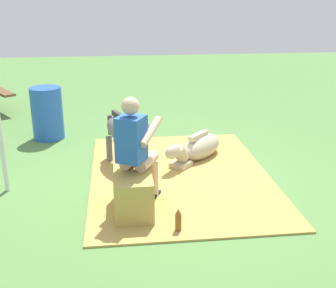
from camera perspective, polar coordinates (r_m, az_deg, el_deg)
name	(u,v)px	position (r m, az deg, el deg)	size (l,w,h in m)	color
ground_plane	(164,178)	(6.11, -0.57, -4.43)	(24.00, 24.00, 0.00)	#568442
hay_patch	(180,175)	(6.16, 1.55, -4.10)	(3.39, 2.47, 0.02)	tan
hay_bale	(133,193)	(5.12, -4.57, -6.39)	(0.75, 0.44, 0.49)	tan
person_seated	(136,147)	(5.06, -4.19, -0.34)	(0.72, 0.60, 1.37)	#D8AD8C
pony_standing	(124,132)	(6.24, -5.73, 1.56)	(1.28, 0.68, 0.93)	slate
pony_lying	(197,148)	(6.70, 3.86, -0.50)	(1.16, 1.12, 0.42)	tan
soda_bottle	(178,221)	(4.77, 1.32, -9.98)	(0.07, 0.07, 0.28)	brown
water_barrel	(47,113)	(7.87, -15.45, 3.88)	(0.53, 0.53, 0.91)	blue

